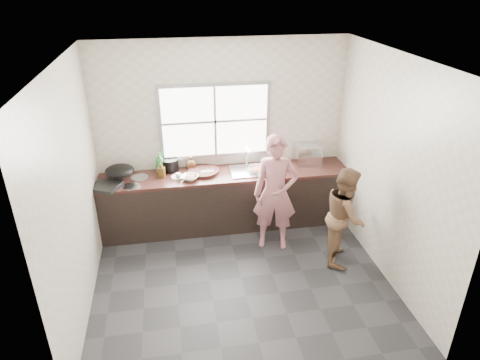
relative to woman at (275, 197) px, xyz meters
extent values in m
cube|color=#28282B|center=(-0.58, -0.65, -0.76)|extent=(3.60, 3.20, 0.01)
cube|color=silver|center=(-0.58, -0.65, 1.95)|extent=(3.60, 3.20, 0.01)
cube|color=beige|center=(-0.58, 0.96, 0.59)|extent=(3.60, 0.01, 2.70)
cube|color=silver|center=(-2.38, -0.65, 0.59)|extent=(0.01, 3.20, 2.70)
cube|color=beige|center=(1.23, -0.65, 0.59)|extent=(0.01, 3.20, 2.70)
cube|color=beige|center=(-0.58, -2.25, 0.59)|extent=(3.60, 0.01, 2.70)
cube|color=black|center=(-0.58, 0.64, -0.35)|extent=(3.60, 0.62, 0.82)
cube|color=#351A15|center=(-0.58, 0.64, 0.08)|extent=(3.60, 0.64, 0.04)
cube|color=silver|center=(-0.23, 0.64, 0.11)|extent=(0.55, 0.45, 0.02)
cylinder|color=silver|center=(-0.23, 0.84, 0.25)|extent=(0.02, 0.02, 0.30)
cube|color=#9EA0A5|center=(-0.68, 0.94, 0.79)|extent=(1.60, 0.05, 1.10)
cube|color=white|center=(-0.68, 0.92, 0.79)|extent=(1.50, 0.01, 1.00)
imported|color=#AF6971|center=(0.00, 0.00, 0.00)|extent=(0.62, 0.49, 1.51)
imported|color=brown|center=(0.81, -0.47, -0.10)|extent=(0.69, 0.77, 1.32)
cylinder|color=black|center=(-0.89, 0.70, 0.13)|extent=(0.55, 0.55, 0.04)
cube|color=#A8ABAE|center=(-0.84, 0.67, 0.15)|extent=(0.20, 0.11, 0.01)
imported|color=white|center=(-1.10, 0.52, 0.13)|extent=(0.30, 0.30, 0.06)
imported|color=silver|center=(-0.12, 0.60, 0.14)|extent=(0.26, 0.26, 0.06)
imported|color=silver|center=(-0.07, 0.47, 0.13)|extent=(0.20, 0.20, 0.06)
cylinder|color=black|center=(-1.36, 0.87, 0.19)|extent=(0.27, 0.27, 0.18)
cylinder|color=silver|center=(-1.26, 0.61, 0.11)|extent=(0.25, 0.25, 0.02)
imported|color=#27792E|center=(-1.50, 0.81, 0.26)|extent=(0.14, 0.14, 0.31)
imported|color=#493412|center=(-1.49, 0.68, 0.20)|extent=(0.11, 0.11, 0.19)
imported|color=#3E230F|center=(-1.05, 0.87, 0.19)|extent=(0.17, 0.17, 0.18)
cylinder|color=silver|center=(-1.26, 0.56, 0.15)|extent=(0.07, 0.07, 0.09)
cube|color=black|center=(-2.23, 0.45, 0.13)|extent=(0.47, 0.47, 0.05)
ellipsoid|color=black|center=(-2.05, 0.67, 0.24)|extent=(0.49, 0.49, 0.15)
cube|color=silver|center=(0.70, 0.79, 0.24)|extent=(0.37, 0.27, 0.27)
cylinder|color=silver|center=(-1.89, 0.43, 0.11)|extent=(0.26, 0.26, 0.01)
cylinder|color=#ABAEB2|center=(-1.79, 0.68, 0.11)|extent=(0.33, 0.33, 0.01)
camera|label=1|loc=(-1.33, -4.88, 2.74)|focal=32.00mm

